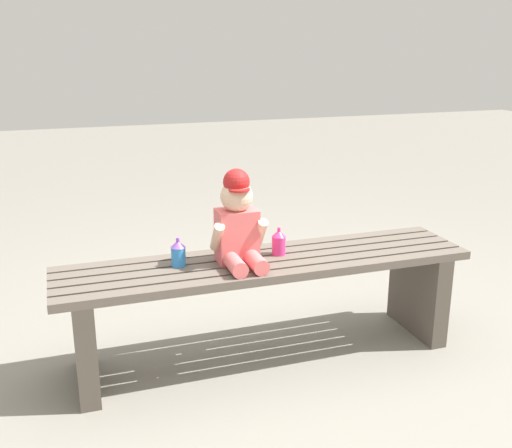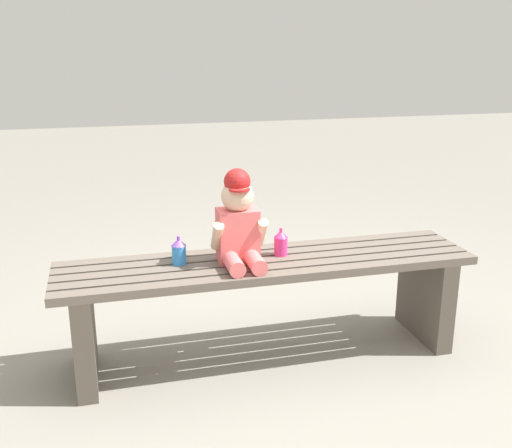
{
  "view_description": "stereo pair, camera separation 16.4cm",
  "coord_description": "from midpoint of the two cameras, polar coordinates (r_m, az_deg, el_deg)",
  "views": [
    {
      "loc": [
        -0.82,
        -2.31,
        1.38
      ],
      "look_at": [
        -0.06,
        -0.05,
        0.65
      ],
      "focal_mm": 42.29,
      "sensor_mm": 36.0,
      "label": 1
    },
    {
      "loc": [
        -0.67,
        -2.36,
        1.38
      ],
      "look_at": [
        -0.06,
        -0.05,
        0.65
      ],
      "focal_mm": 42.29,
      "sensor_mm": 36.0,
      "label": 2
    }
  ],
  "objects": [
    {
      "name": "sippy_cup_right",
      "position": [
        2.65,
        4.13,
        -1.77
      ],
      "size": [
        0.06,
        0.06,
        0.12
      ],
      "color": "#E5337F",
      "rests_on": "park_bench"
    },
    {
      "name": "sippy_cup_left",
      "position": [
        2.55,
        -5.49,
        -2.58
      ],
      "size": [
        0.06,
        0.06,
        0.12
      ],
      "color": "#338CE5",
      "rests_on": "park_bench"
    },
    {
      "name": "ground_plane",
      "position": [
        2.81,
        2.73,
        -12.32
      ],
      "size": [
        16.0,
        16.0,
        0.0
      ],
      "primitive_type": "plane",
      "color": "gray"
    },
    {
      "name": "park_bench",
      "position": [
        2.67,
        2.82,
        -6.34
      ],
      "size": [
        1.81,
        0.4,
        0.47
      ],
      "color": "#60564C",
      "rests_on": "ground_plane"
    },
    {
      "name": "child_figure",
      "position": [
        2.52,
        0.19,
        0.11
      ],
      "size": [
        0.23,
        0.27,
        0.4
      ],
      "color": "#E56666",
      "rests_on": "park_bench"
    }
  ]
}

